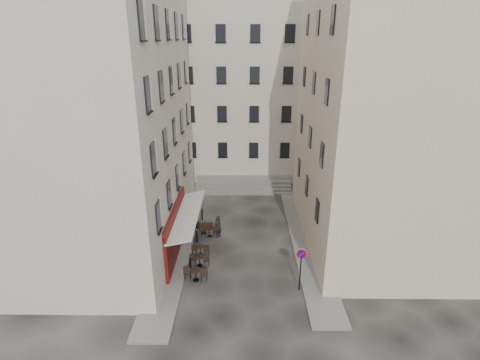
{
  "coord_description": "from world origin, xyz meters",
  "views": [
    {
      "loc": [
        0.07,
        -20.76,
        13.73
      ],
      "look_at": [
        -0.21,
        4.0,
        4.22
      ],
      "focal_mm": 28.0,
      "sensor_mm": 36.0,
      "label": 1
    }
  ],
  "objects_px": {
    "no_parking_sign": "(301,261)",
    "bistro_table_a": "(196,273)",
    "pedestrian": "(218,226)",
    "bistro_table_b": "(200,260)"
  },
  "relations": [
    {
      "from": "no_parking_sign",
      "to": "bistro_table_a",
      "type": "xyz_separation_m",
      "value": [
        -6.09,
        0.84,
        -1.43
      ]
    },
    {
      "from": "no_parking_sign",
      "to": "pedestrian",
      "type": "height_order",
      "value": "no_parking_sign"
    },
    {
      "from": "bistro_table_a",
      "to": "pedestrian",
      "type": "height_order",
      "value": "pedestrian"
    },
    {
      "from": "no_parking_sign",
      "to": "bistro_table_a",
      "type": "bearing_deg",
      "value": 178.2
    },
    {
      "from": "no_parking_sign",
      "to": "bistro_table_a",
      "type": "distance_m",
      "value": 6.31
    },
    {
      "from": "bistro_table_a",
      "to": "pedestrian",
      "type": "bearing_deg",
      "value": 79.47
    },
    {
      "from": "pedestrian",
      "to": "bistro_table_b",
      "type": "bearing_deg",
      "value": 31.22
    },
    {
      "from": "bistro_table_a",
      "to": "bistro_table_b",
      "type": "relative_size",
      "value": 1.12
    },
    {
      "from": "bistro_table_a",
      "to": "bistro_table_b",
      "type": "bearing_deg",
      "value": 87.89
    },
    {
      "from": "bistro_table_a",
      "to": "bistro_table_b",
      "type": "height_order",
      "value": "bistro_table_a"
    }
  ]
}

